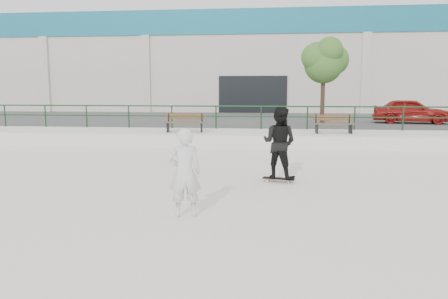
# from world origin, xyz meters

# --- Properties ---
(ground) EXTENTS (120.00, 120.00, 0.00)m
(ground) POSITION_xyz_m (0.00, 0.00, 0.00)
(ground) COLOR beige
(ground) RESTS_ON ground
(ledge) EXTENTS (30.00, 3.00, 0.50)m
(ledge) POSITION_xyz_m (0.00, 9.50, 0.25)
(ledge) COLOR silver
(ledge) RESTS_ON ground
(parking_strip) EXTENTS (60.00, 14.00, 0.50)m
(parking_strip) POSITION_xyz_m (0.00, 18.00, 0.25)
(parking_strip) COLOR #3D3D3D
(parking_strip) RESTS_ON ground
(railing) EXTENTS (28.00, 0.06, 1.03)m
(railing) POSITION_xyz_m (-0.00, 10.80, 1.24)
(railing) COLOR #15391C
(railing) RESTS_ON ledge
(commercial_building) EXTENTS (44.20, 16.33, 8.00)m
(commercial_building) POSITION_xyz_m (-0.00, 31.99, 4.58)
(commercial_building) COLOR silver
(commercial_building) RESTS_ON ground
(bench_left) EXTENTS (1.70, 0.63, 0.77)m
(bench_left) POSITION_xyz_m (-2.08, 9.20, 0.88)
(bench_left) COLOR #4F291B
(bench_left) RESTS_ON ledge
(bench_right) EXTENTS (1.63, 0.57, 0.74)m
(bench_right) POSITION_xyz_m (3.91, 9.31, 0.86)
(bench_right) COLOR #4F291B
(bench_right) RESTS_ON ledge
(tree) EXTENTS (2.39, 2.12, 4.24)m
(tree) POSITION_xyz_m (3.99, 13.85, 3.68)
(tree) COLOR #493324
(tree) RESTS_ON parking_strip
(red_car) EXTENTS (3.93, 2.10, 1.27)m
(red_car) POSITION_xyz_m (8.55, 14.99, 1.13)
(red_car) COLOR maroon
(red_car) RESTS_ON parking_strip
(skateboard) EXTENTS (0.80, 0.37, 0.09)m
(skateboard) POSITION_xyz_m (1.68, 2.16, 0.07)
(skateboard) COLOR black
(skateboard) RESTS_ON ground
(standing_skater) EXTENTS (1.03, 0.93, 1.74)m
(standing_skater) POSITION_xyz_m (1.68, 2.16, 0.97)
(standing_skater) COLOR black
(standing_skater) RESTS_ON skateboard
(seated_skater) EXTENTS (0.66, 0.51, 1.59)m
(seated_skater) POSITION_xyz_m (-0.02, -0.98, 0.80)
(seated_skater) COLOR silver
(seated_skater) RESTS_ON ground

